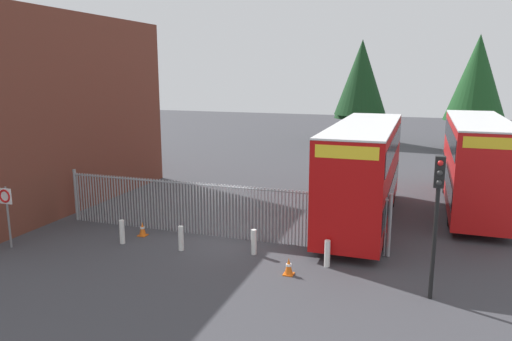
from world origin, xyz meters
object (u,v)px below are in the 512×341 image
Objects in this scene: bollard_near_right at (254,242)px; bollard_near_left at (122,232)px; speed_limit_sign_post at (6,203)px; traffic_light_kerbside at (437,202)px; double_decker_bus_behind_fence_left at (476,160)px; bollard_far_right at (327,253)px; double_decker_bus_near_gate at (364,169)px; traffic_cone_mid_forecourt at (142,229)px; bollard_center_front at (181,238)px; traffic_cone_by_gate at (289,266)px.

bollard_near_left is at bearing -173.67° from bollard_near_right.
bollard_near_left is at bearing 25.53° from speed_limit_sign_post.
traffic_light_kerbside is (11.40, -1.08, 2.51)m from bollard_near_left.
double_decker_bus_behind_fence_left reaches higher than bollard_far_right.
double_decker_bus_near_gate is 7.63m from traffic_light_kerbside.
traffic_cone_mid_forecourt is 0.25× the size of speed_limit_sign_post.
double_decker_bus_behind_fence_left is 11.38× the size of bollard_near_left.
bollard_center_front is (2.54, 0.07, 0.00)m from bollard_near_left.
traffic_light_kerbside is at bearing -7.43° from bollard_center_front.
speed_limit_sign_post is at bearing -145.92° from double_decker_bus_behind_fence_left.
double_decker_bus_behind_fence_left is at bearing 33.72° from traffic_cone_mid_forecourt.
traffic_cone_by_gate is 10.90m from speed_limit_sign_post.
double_decker_bus_behind_fence_left is 18.32× the size of traffic_cone_mid_forecourt.
double_decker_bus_behind_fence_left is at bearing 34.08° from speed_limit_sign_post.
bollard_center_front is at bearing -135.51° from double_decker_bus_near_gate.
bollard_far_right is at bearing 2.61° from bollard_center_front.
double_decker_bus_near_gate reaches higher than traffic_cone_by_gate.
double_decker_bus_behind_fence_left is at bearing 79.53° from traffic_light_kerbside.
double_decker_bus_near_gate reaches higher than bollard_near_right.
bollard_near_left is 1.00× the size of bollard_center_front.
bollard_near_right is (-3.27, -5.38, -1.95)m from double_decker_bus_near_gate.
traffic_cone_by_gate is 6.95m from traffic_cone_mid_forecourt.
bollard_far_right is 7.82m from traffic_cone_mid_forecourt.
traffic_cone_by_gate is at bearing -38.77° from bollard_near_right.
traffic_cone_mid_forecourt is 0.14× the size of traffic_light_kerbside.
double_decker_bus_near_gate is 6.24m from double_decker_bus_behind_fence_left.
double_decker_bus_behind_fence_left is at bearing 38.37° from double_decker_bus_near_gate.
bollard_near_left is 2.54m from bollard_center_front.
speed_limit_sign_post reaches higher than bollard_far_right.
traffic_cone_by_gate is at bearing -10.90° from bollard_center_front.
bollard_center_front is at bearing -169.37° from bollard_near_right.
bollard_center_front is 9.29m from traffic_light_kerbside.
traffic_cone_mid_forecourt is at bearing 174.68° from bollard_far_right.
traffic_light_kerbside is (3.36, -1.41, 2.51)m from bollard_far_right.
bollard_near_left is 0.22× the size of traffic_light_kerbside.
bollard_near_left is at bearing -103.82° from traffic_cone_mid_forecourt.
bollard_center_front is at bearing -177.39° from bollard_far_right.
speed_limit_sign_post is at bearing -177.27° from traffic_light_kerbside.
bollard_near_left and bollard_near_right have the same top height.
double_decker_bus_near_gate is 11.38× the size of bollard_near_right.
traffic_cone_mid_forecourt is (-7.78, 0.72, -0.19)m from bollard_far_right.
traffic_light_kerbside reaches higher than bollard_near_right.
speed_limit_sign_post is at bearing -154.47° from bollard_near_left.
traffic_cone_by_gate is at bearing 176.08° from traffic_light_kerbside.
bollard_center_front reaches higher than traffic_cone_by_gate.
double_decker_bus_behind_fence_left reaches higher than traffic_cone_by_gate.
speed_limit_sign_post is at bearing -163.43° from bollard_center_front.
traffic_cone_by_gate is at bearing 5.47° from speed_limit_sign_post.
traffic_cone_by_gate is 0.14× the size of traffic_light_kerbside.
double_decker_bus_near_gate is 5.99m from bollard_far_right.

